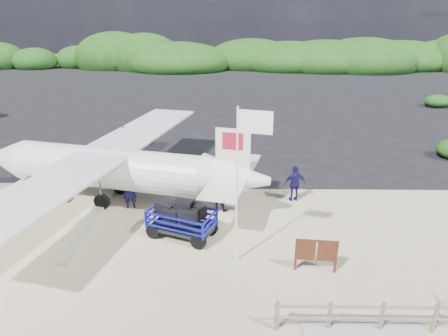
# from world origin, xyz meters

# --- Properties ---
(ground) EXTENTS (160.00, 160.00, 0.00)m
(ground) POSITION_xyz_m (0.00, 0.00, 0.00)
(ground) COLOR beige
(asphalt_apron) EXTENTS (90.00, 50.00, 0.04)m
(asphalt_apron) POSITION_xyz_m (0.00, 30.00, 0.00)
(asphalt_apron) COLOR #B2B2B2
(asphalt_apron) RESTS_ON ground
(vegetation_band) EXTENTS (124.00, 8.00, 4.40)m
(vegetation_band) POSITION_xyz_m (0.00, 55.00, 0.00)
(vegetation_band) COLOR #B2B2B2
(vegetation_band) RESTS_ON ground
(fence) EXTENTS (6.40, 2.00, 1.10)m
(fence) POSITION_xyz_m (6.00, -5.00, 0.00)
(fence) COLOR #B2B2B2
(fence) RESTS_ON ground
(baggage_cart) EXTENTS (3.26, 2.59, 1.43)m
(baggage_cart) POSITION_xyz_m (-0.31, 0.19, 0.00)
(baggage_cart) COLOR #0B11A7
(baggage_cart) RESTS_ON ground
(flagpole) EXTENTS (1.25, 0.79, 5.83)m
(flagpole) POSITION_xyz_m (1.87, -1.51, 0.00)
(flagpole) COLOR white
(flagpole) RESTS_ON ground
(signboard) EXTENTS (1.58, 0.30, 1.30)m
(signboard) POSITION_xyz_m (4.68, -2.12, 0.00)
(signboard) COLOR #4C2515
(signboard) RESTS_ON ground
(crew_a) EXTENTS (0.71, 0.57, 1.71)m
(crew_a) POSITION_xyz_m (-3.06, 2.76, 0.85)
(crew_a) COLOR #151349
(crew_a) RESTS_ON ground
(crew_b) EXTENTS (1.02, 0.93, 1.71)m
(crew_b) POSITION_xyz_m (1.17, 2.64, 0.85)
(crew_b) COLOR #151349
(crew_b) RESTS_ON ground
(crew_c) EXTENTS (1.12, 0.61, 1.82)m
(crew_c) POSITION_xyz_m (4.79, 3.66, 0.91)
(crew_c) COLOR #151349
(crew_c) RESTS_ON ground
(aircraft_large) EXTENTS (20.99, 20.99, 5.20)m
(aircraft_large) POSITION_xyz_m (12.24, 18.84, 0.00)
(aircraft_large) COLOR #B2B2B2
(aircraft_large) RESTS_ON ground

